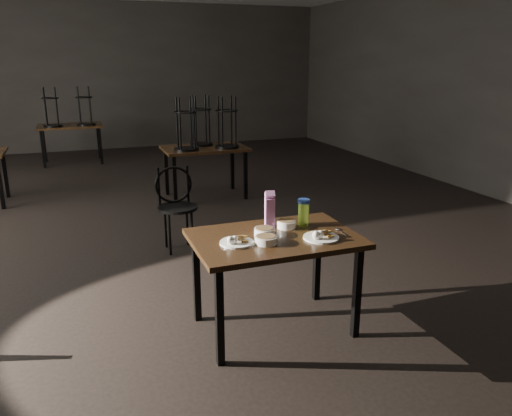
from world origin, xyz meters
name	(u,v)px	position (x,y,z in m)	size (l,w,h in m)	color
room	(132,26)	(-0.06, 0.01, 2.33)	(12.00, 12.04, 3.22)	black
main_table	(275,246)	(0.53, -2.69, 0.67)	(1.20, 0.80, 0.75)	black
plate_left	(237,241)	(0.22, -2.74, 0.77)	(0.24, 0.24, 0.08)	white
plate_right	(321,236)	(0.82, -2.86, 0.77)	(0.26, 0.26, 0.08)	white
bowl_near	(264,232)	(0.46, -2.66, 0.78)	(0.15, 0.15, 0.06)	white
bowl_far	(286,224)	(0.68, -2.55, 0.78)	(0.15, 0.15, 0.06)	white
bowl_big	(266,240)	(0.41, -2.81, 0.78)	(0.16, 0.16, 0.05)	white
juice_carton	(270,210)	(0.57, -2.49, 0.88)	(0.08, 0.08, 0.29)	#971B89
water_bottle	(304,212)	(0.83, -2.53, 0.86)	(0.11, 0.11, 0.20)	#ABE543
spoon	(338,230)	(1.03, -2.74, 0.75)	(0.04, 0.19, 0.01)	silver
bentwood_chair	(176,201)	(0.18, -0.75, 0.53)	(0.42, 0.42, 0.89)	black
bg_table_right	(205,145)	(1.00, 1.17, 0.78)	(1.20, 0.80, 1.48)	black
bg_table_far	(70,125)	(-0.82, 4.52, 0.75)	(1.20, 0.80, 1.48)	black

